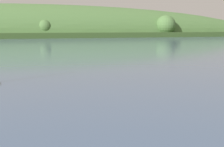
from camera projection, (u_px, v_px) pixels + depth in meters
name	position (u px, v px, depth m)	size (l,w,h in m)	color
far_shoreline_hill	(41.00, 37.00, 229.47)	(480.32, 65.54, 46.73)	#314A21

